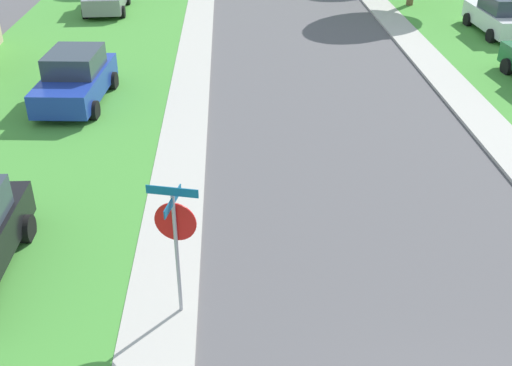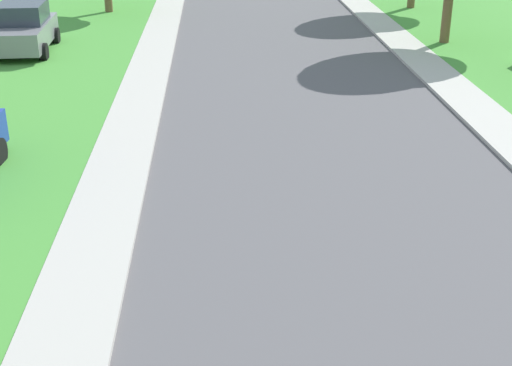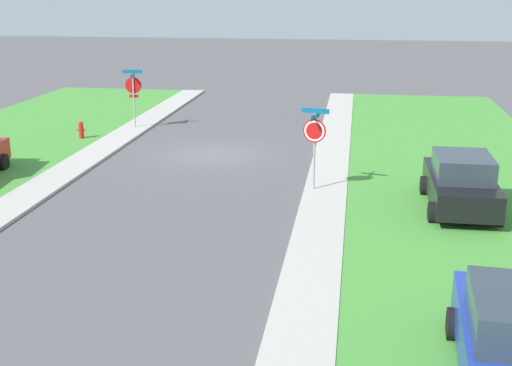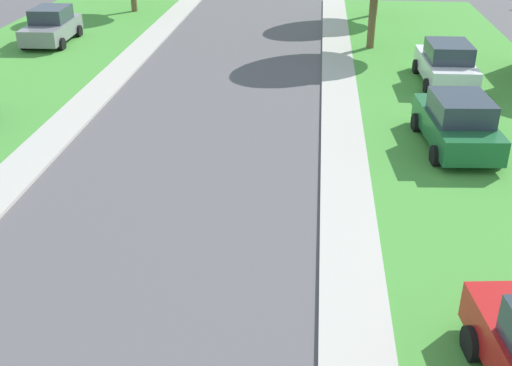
{
  "view_description": "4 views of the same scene",
  "coord_description": "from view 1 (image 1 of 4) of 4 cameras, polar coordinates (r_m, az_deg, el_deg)",
  "views": [
    {
      "loc": [
        -3.31,
        -4.43,
        7.91
      ],
      "look_at": [
        -2.77,
        6.93,
        1.4
      ],
      "focal_mm": 42.9,
      "sensor_mm": 36.0,
      "label": 1
    },
    {
      "loc": [
        -2.5,
        1.41,
        6.0
      ],
      "look_at": [
        -1.88,
        11.82,
        1.4
      ],
      "focal_mm": 49.31,
      "sensor_mm": 36.0,
      "label": 2
    },
    {
      "loc": [
        -5.56,
        25.55,
        6.53
      ],
      "look_at": [
        -2.99,
        8.43,
        1.4
      ],
      "focal_mm": 47.02,
      "sensor_mm": 36.0,
      "label": 3
    },
    {
      "loc": [
        3.73,
        -2.79,
        7.9
      ],
      "look_at": [
        2.47,
        10.06,
        1.4
      ],
      "focal_mm": 44.1,
      "sensor_mm": 36.0,
      "label": 4
    }
  ],
  "objects": [
    {
      "name": "car_white_far_down_street",
      "position": [
        30.31,
        21.89,
        14.3
      ],
      "size": [
        2.14,
        4.35,
        1.76
      ],
      "color": "white",
      "rests_on": "ground"
    },
    {
      "name": "sidewalk_west",
      "position": [
        18.27,
        -6.81,
        4.07
      ],
      "size": [
        1.4,
        56.0,
        0.1
      ],
      "primitive_type": "cube",
      "color": "#B7B2A8",
      "rests_on": "ground"
    },
    {
      "name": "sidewalk_east",
      "position": [
        19.9,
        21.37,
        4.37
      ],
      "size": [
        1.4,
        56.0,
        0.1
      ],
      "primitive_type": "cube",
      "color": "#B7B2A8",
      "rests_on": "ground"
    },
    {
      "name": "stop_sign_far_corner",
      "position": [
        10.81,
        -7.5,
        -4.38
      ],
      "size": [
        0.9,
        0.9,
        2.77
      ],
      "color": "#9E9EA3",
      "rests_on": "ground"
    },
    {
      "name": "lawn_west",
      "position": [
        19.21,
        -20.95,
        3.52
      ],
      "size": [
        8.0,
        56.0,
        0.08
      ],
      "primitive_type": "cube",
      "color": "#479338",
      "rests_on": "ground"
    },
    {
      "name": "car_blue_kerbside_mid",
      "position": [
        21.37,
        -16.48,
        9.33
      ],
      "size": [
        2.27,
        4.42,
        1.76
      ],
      "color": "#1E389E",
      "rests_on": "ground"
    }
  ]
}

